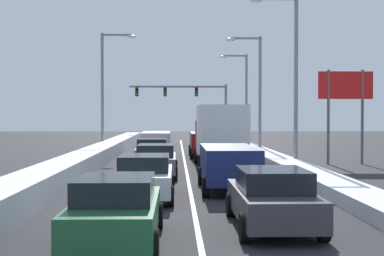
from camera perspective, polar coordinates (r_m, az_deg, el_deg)
ground_plane at (r=26.88m, az=-0.57°, el=-4.73°), size 136.48×136.48×0.00m
lane_stripe_between_right_lane_and_center_lane at (r=32.10m, az=-0.76°, el=-3.73°), size 0.14×57.74×0.01m
snow_bank_right_shoulder at (r=32.60m, az=8.61°, el=-3.24°), size 1.55×57.74×0.48m
snow_bank_left_shoulder at (r=32.41m, az=-10.18°, el=-2.90°), size 1.55×57.74×0.91m
sedan_charcoal_right_lane_nearest at (r=13.80m, az=8.50°, el=-7.37°), size 2.00×4.50×1.51m
suv_navy_right_lane_second at (r=20.39m, az=3.90°, el=-3.81°), size 2.16×4.90×1.67m
box_truck_right_lane_third at (r=28.63m, az=2.95°, el=-0.55°), size 2.53×7.20×3.36m
suv_maroon_right_lane_fourth at (r=36.59m, az=1.40°, el=-1.51°), size 2.16×4.90×1.67m
sedan_black_right_lane_fifth at (r=43.05m, az=1.48°, el=-1.42°), size 2.00×4.50×1.51m
sedan_green_center_lane_nearest at (r=12.11m, az=-8.10°, el=-8.60°), size 2.00×4.50×1.51m
sedan_white_center_lane_second at (r=18.35m, az=-5.04°, el=-5.18°), size 2.00×4.50×1.51m
sedan_gray_center_lane_third at (r=24.94m, az=-3.85°, el=-3.45°), size 2.00×4.50×1.51m
sedan_tan_center_lane_fourth at (r=31.03m, az=-4.22°, el=-2.50°), size 2.00×4.50×1.51m
suv_silver_center_lane_fifth at (r=37.74m, az=-3.82°, el=-1.43°), size 2.16×4.90×1.67m
traffic_light_gantry at (r=58.26m, az=-0.03°, el=3.21°), size 10.60×0.47×6.20m
street_lamp_right_near at (r=30.13m, az=10.39°, el=6.44°), size 2.66×0.36×9.39m
street_lamp_right_mid at (r=40.35m, az=6.76°, el=4.66°), size 2.66×0.36×8.72m
street_lamp_right_far at (r=50.79m, az=5.41°, el=3.91°), size 2.66×0.36×8.59m
street_lamp_left_mid at (r=40.98m, az=-9.04°, el=4.84°), size 2.66×0.36×9.04m
roadside_sign_right at (r=32.46m, az=15.99°, el=3.37°), size 3.20×0.16×5.50m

